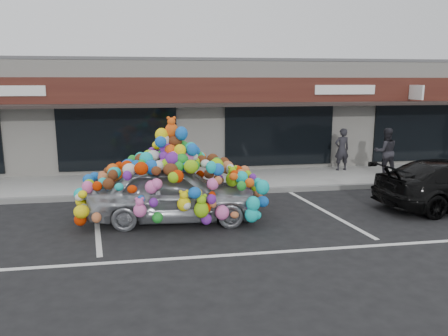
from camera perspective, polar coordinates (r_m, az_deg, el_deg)
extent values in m
plane|color=black|center=(11.21, 0.18, -6.76)|extent=(90.00, 90.00, 0.00)
cube|color=silver|center=(19.14, -4.08, 7.16)|extent=(24.00, 6.00, 4.20)
cube|color=#59595B|center=(19.11, -4.17, 13.60)|extent=(24.00, 6.00, 0.12)
cube|color=#3B1510|center=(16.03, -3.08, 10.12)|extent=(24.00, 0.18, 0.90)
cube|color=black|center=(15.54, -2.85, 8.24)|extent=(24.00, 1.20, 0.10)
cube|color=white|center=(18.40, 23.74, 9.04)|extent=(0.08, 0.95, 0.55)
cube|color=white|center=(16.51, -26.37, 9.02)|extent=(2.40, 0.04, 0.35)
cube|color=white|center=(17.41, 15.55, 9.83)|extent=(2.40, 0.04, 0.35)
cube|color=black|center=(16.16, -13.69, 3.78)|extent=(4.20, 0.12, 2.30)
cube|color=black|center=(16.80, 7.21, 4.29)|extent=(4.20, 0.12, 2.30)
cube|color=black|center=(19.38, 24.53, 4.29)|extent=(4.20, 0.12, 2.30)
cube|color=gray|center=(15.01, -2.36, -1.80)|extent=(26.00, 3.00, 0.15)
cube|color=slate|center=(13.57, -1.58, -3.22)|extent=(26.00, 0.18, 0.16)
cube|color=silver|center=(11.35, -16.26, -6.98)|extent=(0.73, 4.37, 0.01)
cube|color=silver|center=(12.15, 13.21, -5.61)|extent=(0.73, 4.37, 0.01)
cube|color=silver|center=(9.68, 14.48, -10.10)|extent=(14.00, 0.12, 0.01)
imported|color=#AAAEB5|center=(11.06, -6.59, -3.21)|extent=(2.02, 4.34, 1.44)
ellipsoid|color=#F83D00|center=(10.82, -6.74, 3.26)|extent=(1.41, 1.87, 1.08)
sphere|color=#EDFF20|center=(11.00, 1.12, -1.48)|extent=(0.34, 0.34, 0.34)
sphere|color=blue|center=(10.26, -2.94, -5.29)|extent=(0.36, 0.36, 0.36)
sphere|color=green|center=(11.98, -10.63, -2.79)|extent=(0.30, 0.30, 0.30)
sphere|color=#D664B7|center=(10.76, -6.80, 5.84)|extent=(0.32, 0.32, 0.32)
sphere|color=#FF4F19|center=(11.10, -13.20, -1.62)|extent=(0.30, 0.30, 0.30)
imported|color=#242329|center=(17.03, 15.14, 2.36)|extent=(0.60, 0.41, 1.59)
imported|color=black|center=(16.65, 20.36, 2.04)|extent=(0.91, 0.76, 1.70)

